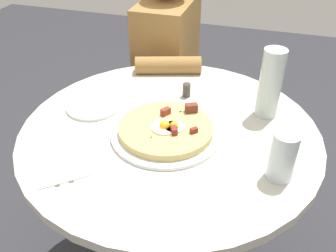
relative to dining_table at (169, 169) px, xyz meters
The scene contains 12 objects.
dining_table is the anchor object (origin of this frame).
person_seated 0.67m from the dining_table, 17.74° to the left, with size 0.53×0.36×1.14m.
pizza_plate 0.18m from the dining_table, behind, with size 0.34×0.34×0.01m, color white.
breakfast_pizza 0.20m from the dining_table, behind, with size 0.29×0.29×0.05m.
bread_plate 0.34m from the dining_table, 81.82° to the left, with size 0.18×0.18×0.01m, color silver.
napkin 0.39m from the dining_table, 136.33° to the left, with size 0.17×0.14×0.00m, color white.
fork 0.38m from the dining_table, 136.65° to the left, with size 0.18×0.01×0.01m, color silver.
knife 0.41m from the dining_table, 136.05° to the left, with size 0.18×0.01×0.01m, color silver.
water_glass 0.44m from the dining_table, 110.77° to the right, with size 0.07×0.07×0.14m, color silver.
water_bottle 0.44m from the dining_table, 58.86° to the right, with size 0.07×0.07×0.23m, color silver.
salt_shaker 0.46m from the dining_table, 40.12° to the right, with size 0.03×0.03×0.05m, color white.
pepper_shaker 0.29m from the dining_table, ahead, with size 0.03×0.03×0.05m, color #3F3833.
Camera 1 is at (-0.91, -0.27, 1.39)m, focal length 39.31 mm.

